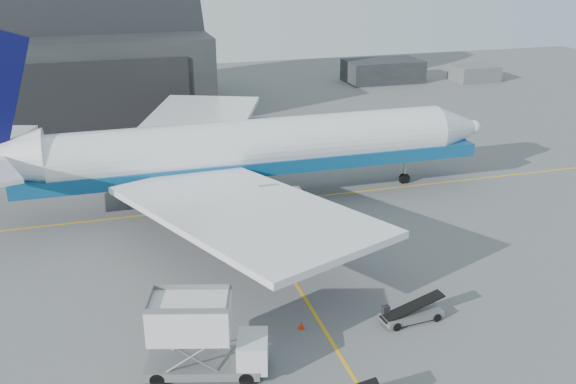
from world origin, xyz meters
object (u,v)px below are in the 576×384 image
object	(u,v)px
catering_truck	(202,337)
airliner	(235,150)
belt_loader_b	(411,314)
pushback_tug	(293,233)

from	to	relation	value
catering_truck	airliner	bearing A→B (deg)	89.44
airliner	belt_loader_b	bearing A→B (deg)	-74.36
pushback_tug	belt_loader_b	bearing A→B (deg)	-83.00
airliner	pushback_tug	size ratio (longest dim) A/B	12.25
catering_truck	pushback_tug	distance (m)	19.50
airliner	catering_truck	size ratio (longest dim) A/B	7.09
pushback_tug	belt_loader_b	xyz separation A→B (m)	(4.09, -14.60, -0.18)
catering_truck	belt_loader_b	distance (m)	14.88
pushback_tug	belt_loader_b	world-z (taller)	pushback_tug
airliner	catering_truck	xyz separation A→B (m)	(-7.68, -26.58, -2.84)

